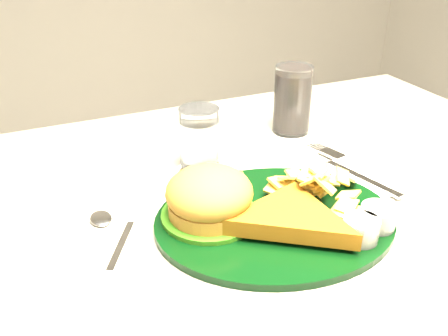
# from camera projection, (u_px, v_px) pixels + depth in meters

# --- Properties ---
(dinner_plate) EXTENTS (0.38, 0.33, 0.08)m
(dinner_plate) POSITION_uv_depth(u_px,v_px,m) (276.00, 199.00, 0.67)
(dinner_plate) COLOR black
(dinner_plate) RESTS_ON table
(water_glass) EXTENTS (0.07, 0.07, 0.10)m
(water_glass) POSITION_uv_depth(u_px,v_px,m) (200.00, 138.00, 0.81)
(water_glass) COLOR white
(water_glass) RESTS_ON table
(cola_glass) EXTENTS (0.08, 0.08, 0.13)m
(cola_glass) POSITION_uv_depth(u_px,v_px,m) (292.00, 100.00, 0.93)
(cola_glass) COLOR black
(cola_glass) RESTS_ON table
(fork_napkin) EXTENTS (0.18, 0.21, 0.01)m
(fork_napkin) POSITION_uv_depth(u_px,v_px,m) (359.00, 176.00, 0.80)
(fork_napkin) COLOR white
(fork_napkin) RESTS_ON table
(spoon) EXTENTS (0.10, 0.14, 0.01)m
(spoon) POSITION_uv_depth(u_px,v_px,m) (121.00, 244.00, 0.64)
(spoon) COLOR white
(spoon) RESTS_ON table
(wrapped_straw) EXTENTS (0.20, 0.18, 0.01)m
(wrapped_straw) POSITION_uv_depth(u_px,v_px,m) (165.00, 181.00, 0.79)
(wrapped_straw) COLOR white
(wrapped_straw) RESTS_ON table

